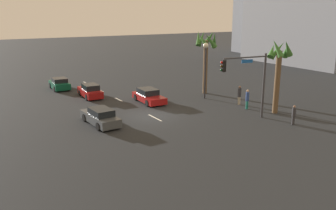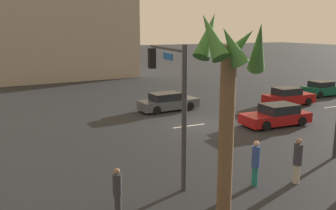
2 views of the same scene
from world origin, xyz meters
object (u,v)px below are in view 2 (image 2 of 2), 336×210
object	(u,v)px
car_3	(322,89)
palm_tree_1	(229,78)
car_2	(168,102)
car_1	(276,115)
car_0	(288,97)
pedestrian_2	(298,160)
pedestrian_0	(117,190)
building_0	(53,15)
pedestrian_1	(256,162)
traffic_signal	(170,87)

from	to	relation	value
car_3	palm_tree_1	distance (m)	25.64
palm_tree_1	car_2	bearing A→B (deg)	-108.77
car_1	car_3	distance (m)	12.87
car_0	palm_tree_1	world-z (taller)	palm_tree_1
pedestrian_2	pedestrian_0	bearing A→B (deg)	-6.05
car_1	palm_tree_1	xyz separation A→B (m)	(9.64, 8.07, 4.05)
building_0	pedestrian_0	bearing A→B (deg)	79.87
car_0	car_1	world-z (taller)	car_0
building_0	pedestrian_1	bearing A→B (deg)	88.01
pedestrian_1	building_0	size ratio (longest dim) A/B	0.10
pedestrian_0	building_0	xyz separation A→B (m)	(-4.07, -39.65, 7.09)
car_3	pedestrian_1	xyz separation A→B (m)	(18.58, 12.98, 0.37)
car_3	car_0	bearing A→B (deg)	16.56
pedestrian_0	pedestrian_1	world-z (taller)	pedestrian_1
car_1	car_0	bearing A→B (deg)	-140.31
car_1	car_3	bearing A→B (deg)	-151.26
car_0	car_1	bearing A→B (deg)	39.69
traffic_signal	pedestrian_0	bearing A→B (deg)	35.77
car_3	palm_tree_1	world-z (taller)	palm_tree_1
traffic_signal	pedestrian_2	distance (m)	5.94
car_1	pedestrian_1	size ratio (longest dim) A/B	2.46
car_1	building_0	distance (m)	35.04
car_2	traffic_signal	distance (m)	12.92
palm_tree_1	pedestrian_2	bearing A→B (deg)	-169.80
car_0	pedestrian_2	bearing A→B (deg)	47.11
pedestrian_0	pedestrian_1	bearing A→B (deg)	177.61
pedestrian_0	pedestrian_2	xyz separation A→B (m)	(-7.36, 0.78, 0.13)
pedestrian_0	car_3	bearing A→B (deg)	-152.26
car_2	pedestrian_1	size ratio (longest dim) A/B	2.51
car_3	car_2	bearing A→B (deg)	-2.85
pedestrian_0	palm_tree_1	distance (m)	5.26
car_2	pedestrian_2	bearing A→B (deg)	85.75
car_0	palm_tree_1	size ratio (longest dim) A/B	0.64
car_2	building_0	bearing A→B (deg)	-80.55
car_3	pedestrian_2	world-z (taller)	pedestrian_2
car_1	pedestrian_1	xyz separation A→B (m)	(7.29, 6.79, 0.38)
car_3	car_1	bearing A→B (deg)	28.74
car_0	pedestrian_0	world-z (taller)	pedestrian_0
car_3	traffic_signal	world-z (taller)	traffic_signal
car_2	pedestrian_0	world-z (taller)	pedestrian_0
building_0	car_1	bearing A→B (deg)	100.76
car_3	pedestrian_2	xyz separation A→B (m)	(16.88, 13.53, 0.37)
traffic_signal	car_0	bearing A→B (deg)	-150.05
car_0	palm_tree_1	bearing A→B (deg)	39.83
car_1	pedestrian_0	xyz separation A→B (m)	(12.95, 6.56, 0.25)
car_0	palm_tree_1	xyz separation A→B (m)	(14.97, 12.48, 4.01)
pedestrian_1	car_1	bearing A→B (deg)	-137.03
pedestrian_1	palm_tree_1	world-z (taller)	palm_tree_1
pedestrian_2	traffic_signal	bearing A→B (deg)	-34.96
car_2	pedestrian_0	bearing A→B (deg)	58.11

